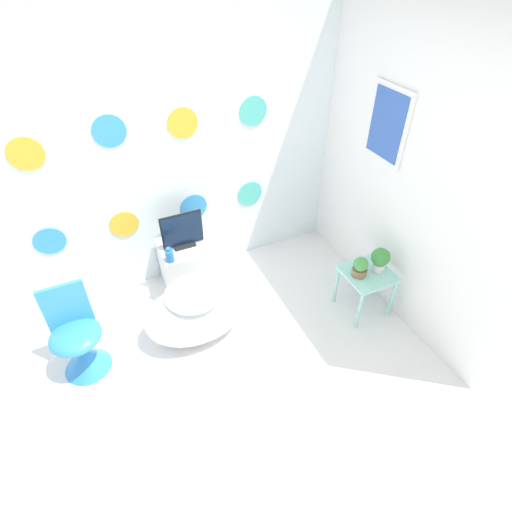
% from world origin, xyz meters
% --- Properties ---
extents(ground_plane, '(12.00, 12.00, 0.00)m').
position_xyz_m(ground_plane, '(0.00, 0.00, 0.00)').
color(ground_plane, white).
extents(wall_back_dotted, '(4.45, 0.05, 2.60)m').
position_xyz_m(wall_back_dotted, '(0.00, 1.79, 1.30)').
color(wall_back_dotted, white).
rests_on(wall_back_dotted, ground_plane).
extents(wall_right, '(0.06, 2.77, 2.60)m').
position_xyz_m(wall_right, '(1.74, 0.89, 1.30)').
color(wall_right, white).
rests_on(wall_right, ground_plane).
extents(bathtub, '(0.85, 0.56, 0.48)m').
position_xyz_m(bathtub, '(0.00, 0.93, 0.24)').
color(bathtub, white).
rests_on(bathtub, ground_plane).
extents(chair, '(0.38, 0.38, 0.76)m').
position_xyz_m(chair, '(-0.91, 0.96, 0.25)').
color(chair, '#338CE0').
rests_on(chair, ground_plane).
extents(tv_cabinet, '(0.45, 0.43, 0.49)m').
position_xyz_m(tv_cabinet, '(0.12, 1.53, 0.25)').
color(tv_cabinet, silver).
rests_on(tv_cabinet, ground_plane).
extents(tv, '(0.38, 0.12, 0.34)m').
position_xyz_m(tv, '(0.12, 1.53, 0.64)').
color(tv, black).
rests_on(tv, tv_cabinet).
extents(vase, '(0.07, 0.07, 0.14)m').
position_xyz_m(vase, '(-0.05, 1.37, 0.55)').
color(vase, '#2D72B7').
rests_on(vase, tv_cabinet).
extents(side_table, '(0.40, 0.40, 0.44)m').
position_xyz_m(side_table, '(1.46, 0.56, 0.36)').
color(side_table, '#99E0D8').
rests_on(side_table, ground_plane).
extents(potted_plant_left, '(0.13, 0.13, 0.18)m').
position_xyz_m(potted_plant_left, '(1.37, 0.58, 0.52)').
color(potted_plant_left, '#8C6B4C').
rests_on(potted_plant_left, side_table).
extents(potted_plant_right, '(0.16, 0.16, 0.23)m').
position_xyz_m(potted_plant_right, '(1.55, 0.55, 0.57)').
color(potted_plant_right, white).
rests_on(potted_plant_right, side_table).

